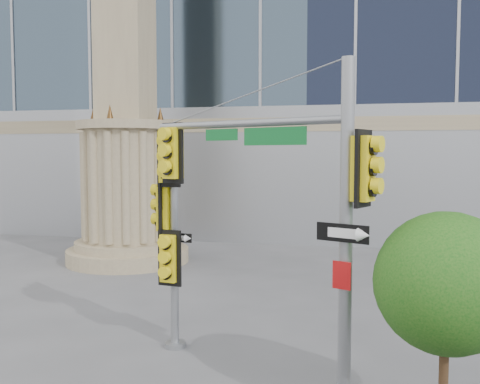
# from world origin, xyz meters

# --- Properties ---
(ground) EXTENTS (120.00, 120.00, 0.00)m
(ground) POSITION_xyz_m (0.00, 0.00, 0.00)
(ground) COLOR #545456
(ground) RESTS_ON ground
(monument) EXTENTS (4.40, 4.40, 16.60)m
(monument) POSITION_xyz_m (-6.00, 9.00, 5.52)
(monument) COLOR gray
(monument) RESTS_ON ground
(main_signal_pole) EXTENTS (3.88, 2.00, 5.33)m
(main_signal_pole) POSITION_xyz_m (1.10, -0.70, 3.30)
(main_signal_pole) COLOR slate
(main_signal_pole) RESTS_ON ground
(secondary_signal_pole) EXTENTS (0.78, 0.65, 4.48)m
(secondary_signal_pole) POSITION_xyz_m (-1.52, 1.03, 2.63)
(secondary_signal_pole) COLOR slate
(secondary_signal_pole) RESTS_ON ground
(street_tree) EXTENTS (2.03, 1.98, 3.16)m
(street_tree) POSITION_xyz_m (3.38, -1.30, 2.08)
(street_tree) COLOR gray
(street_tree) RESTS_ON ground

